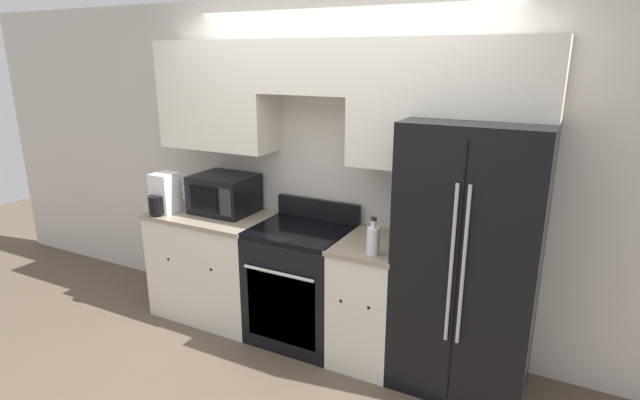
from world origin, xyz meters
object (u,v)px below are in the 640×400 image
(microwave, at_px, (224,194))
(bottle, at_px, (373,240))
(refrigerator, at_px, (469,258))
(oven_range, at_px, (301,283))

(microwave, distance_m, bottle, 1.47)
(bottle, bearing_deg, refrigerator, 23.17)
(refrigerator, relative_size, bottle, 7.05)
(microwave, relative_size, bottle, 1.93)
(oven_range, bearing_deg, microwave, 173.94)
(oven_range, height_order, microwave, microwave)
(oven_range, relative_size, bottle, 4.20)
(bottle, bearing_deg, microwave, 168.54)
(oven_range, distance_m, microwave, 0.99)
(microwave, height_order, bottle, microwave)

